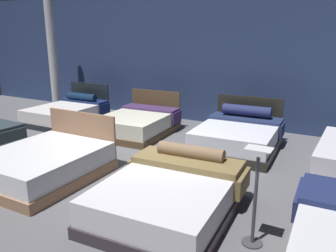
# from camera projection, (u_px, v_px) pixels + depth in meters

# --- Properties ---
(ground_plane) EXTENTS (18.00, 18.00, 0.02)m
(ground_plane) POSITION_uv_depth(u_px,v_px,m) (139.00, 168.00, 6.02)
(ground_plane) COLOR #5B5B60
(showroom_back_wall) EXTENTS (18.00, 0.06, 3.50)m
(showroom_back_wall) POSITION_uv_depth(u_px,v_px,m) (216.00, 58.00, 8.65)
(showroom_back_wall) COLOR navy
(showroom_back_wall) RESTS_ON ground_plane
(bed_1) EXTENTS (1.65, 1.96, 0.94)m
(bed_1) POSITION_uv_depth(u_px,v_px,m) (44.00, 164.00, 5.55)
(bed_1) COLOR #956B4E
(bed_1) RESTS_ON ground_plane
(bed_2) EXTENTS (1.77, 2.09, 0.74)m
(bed_2) POSITION_uv_depth(u_px,v_px,m) (170.00, 195.00, 4.43)
(bed_2) COLOR #322930
(bed_2) RESTS_ON ground_plane
(bed_4) EXTENTS (1.54, 2.07, 0.95)m
(bed_4) POSITION_uv_depth(u_px,v_px,m) (68.00, 113.00, 9.21)
(bed_4) COLOR black
(bed_4) RESTS_ON ground_plane
(bed_5) EXTENTS (1.59, 2.00, 0.93)m
(bed_5) POSITION_uv_depth(u_px,v_px,m) (138.00, 123.00, 8.05)
(bed_5) COLOR #4F3D26
(bed_5) RESTS_ON ground_plane
(bed_6) EXTENTS (1.68, 2.02, 0.97)m
(bed_6) POSITION_uv_depth(u_px,v_px,m) (238.00, 136.00, 6.95)
(bed_6) COLOR black
(bed_6) RESTS_ON ground_plane
(price_sign) EXTENTS (0.28, 0.24, 1.16)m
(price_sign) POSITION_uv_depth(u_px,v_px,m) (255.00, 208.00, 3.72)
(price_sign) COLOR #3F3F44
(price_sign) RESTS_ON ground_plane
(support_pillar) EXTENTS (0.27, 0.27, 3.50)m
(support_pillar) POSITION_uv_depth(u_px,v_px,m) (53.00, 54.00, 10.26)
(support_pillar) COLOR silver
(support_pillar) RESTS_ON ground_plane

